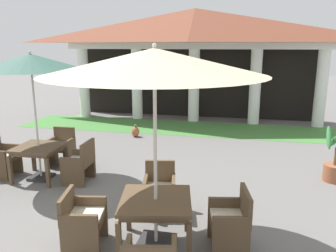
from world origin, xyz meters
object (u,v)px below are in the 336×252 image
Objects in this scene: patio_chair_near_foreground_west at (2,158)px; potted_palm_right_edge at (335,166)px; patio_chair_near_foreground_east at (80,163)px; patio_chair_mid_left_north at (160,190)px; patio_umbrella_mid_left at (154,64)px; patio_chair_mid_left_east at (231,222)px; patio_chair_mid_left_west at (82,220)px; patio_chair_near_foreground_north at (61,148)px; patio_umbrella_near_foreground at (31,63)px; patio_table_mid_left at (156,205)px; terracotta_urn at (135,132)px; patio_table_near_foreground at (39,151)px.

potted_palm_right_edge reaches higher than patio_chair_near_foreground_west.
patio_chair_mid_left_north is at bearing -117.32° from patio_chair_near_foreground_east.
patio_chair_near_foreground_west is 5.00m from patio_umbrella_mid_left.
patio_chair_mid_left_west is at bearing 90.00° from patio_chair_mid_left_east.
patio_chair_near_foreground_north is at bearing 45.15° from patio_chair_near_foreground_east.
patio_chair_near_foreground_east is 3.68m from patio_umbrella_mid_left.
patio_chair_mid_left_north is at bearing -17.81° from patio_umbrella_near_foreground.
patio_table_mid_left is 1.09m from patio_chair_mid_left_west.
patio_chair_near_foreground_north is 1.00× the size of patio_chair_mid_left_east.
potted_palm_right_edge is at bearing 118.34° from patio_chair_mid_left_west.
patio_umbrella_near_foreground reaches higher than potted_palm_right_edge.
patio_umbrella_near_foreground is 6.77× the size of terracotta_urn.
patio_table_near_foreground is 1.14× the size of patio_chair_mid_left_west.
patio_table_mid_left is 4.48m from potted_palm_right_edge.
patio_chair_mid_left_west is (1.13, -2.20, -0.01)m from patio_chair_near_foreground_east.
patio_chair_near_foreground_west is 5.37m from patio_chair_mid_left_east.
patio_chair_mid_left_north reaches higher than patio_chair_near_foreground_west.
patio_table_mid_left is 2.84× the size of terracotta_urn.
patio_umbrella_near_foreground is 3.70m from patio_chair_mid_left_north.
patio_chair_mid_left_east is (4.15, -1.78, -0.23)m from patio_table_near_foreground.
patio_table_near_foreground is 0.79× the size of potted_palm_right_edge.
patio_umbrella_mid_left is (2.17, -2.00, 2.21)m from patio_chair_near_foreground_east.
patio_chair_near_foreground_north is 1.07× the size of patio_chair_mid_left_west.
terracotta_urn is (-2.13, 5.73, -2.45)m from patio_umbrella_mid_left.
patio_chair_mid_left_east is 2.12m from patio_chair_mid_left_west.
patio_chair_near_foreground_west is at bearing 60.16° from patio_chair_mid_left_east.
potted_palm_right_edge is (3.13, 3.19, -0.33)m from patio_table_mid_left.
terracotta_urn is (-1.93, 4.69, -0.23)m from patio_chair_mid_left_north.
patio_table_mid_left is 1.39× the size of patio_chair_mid_left_west.
terracotta_urn is at bearing 75.55° from patio_table_near_foreground.
patio_umbrella_mid_left reaches higher than patio_table_near_foreground.
patio_chair_near_foreground_north reaches higher than patio_table_near_foreground.
patio_chair_near_foreground_east is at bearing -163.61° from patio_chair_mid_left_west.
patio_chair_mid_left_north is at bearing 135.04° from patio_chair_mid_left_west.
patio_chair_mid_left_east is 6.39m from terracotta_urn.
potted_palm_right_edge reaches higher than patio_chair_mid_left_west.
patio_umbrella_mid_left is at bearing -32.48° from patio_umbrella_near_foreground.
patio_table_near_foreground is 1.12× the size of patio_chair_near_foreground_west.
patio_chair_near_foreground_west is at bearing 90.00° from patio_chair_near_foreground_east.
terracotta_urn is (-3.18, 5.54, -0.25)m from patio_chair_mid_left_east.
patio_chair_mid_left_west is 0.95× the size of patio_chair_mid_left_north.
patio_chair_near_foreground_west is at bearing -178.58° from patio_umbrella_near_foreground.
patio_chair_mid_left_west is at bearing -46.50° from patio_table_near_foreground.
patio_chair_near_foreground_east is 0.31× the size of patio_umbrella_mid_left.
patio_chair_near_foreground_north is at bearing -156.88° from patio_chair_mid_left_west.
patio_umbrella_near_foreground is 2.29m from patio_chair_near_foreground_west.
patio_chair_mid_left_east is (1.04, 0.20, -2.21)m from patio_umbrella_mid_left.
patio_umbrella_near_foreground is at bearing -147.29° from patio_chair_mid_left_west.
patio_chair_mid_left_north is (-0.20, 1.04, -0.26)m from patio_table_mid_left.
patio_umbrella_near_foreground is 3.68m from patio_umbrella_mid_left.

